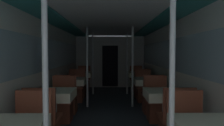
{
  "coord_description": "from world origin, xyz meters",
  "views": [
    {
      "loc": [
        0.02,
        -1.14,
        1.4
      ],
      "look_at": [
        0.05,
        3.2,
        1.2
      ],
      "focal_mm": 35.0,
      "sensor_mm": 36.0,
      "label": 1
    }
  ],
  "objects_px": {
    "dining_table_left_3": "(81,75)",
    "dining_table_left_1": "(54,96)",
    "chair_left_near_2": "(67,101)",
    "chair_left_far_2": "(76,92)",
    "chair_right_far_1": "(157,107)",
    "dining_table_left_2": "(72,82)",
    "support_pole_left_2": "(87,67)",
    "chair_right_near_2": "(152,101)",
    "chair_left_far_1": "(62,107)",
    "chair_right_far_3": "(136,83)",
    "support_pole_right_0": "(172,92)",
    "dining_table_right_1": "(165,96)",
    "support_pole_left_3": "(93,64)",
    "dining_table_right_3": "(139,75)",
    "chair_left_far_3": "(84,83)",
    "dining_table_right_2": "(148,82)",
    "support_pole_right_2": "(133,67)",
    "support_pole_left_0": "(45,92)",
    "chair_right_near_3": "(141,88)",
    "chair_right_far_2": "(144,92)",
    "support_pole_right_3": "(127,64)",
    "chair_left_near_3": "(79,88)"
  },
  "relations": [
    {
      "from": "dining_table_left_3",
      "to": "dining_table_left_1",
      "type": "bearing_deg",
      "value": -90.0
    },
    {
      "from": "chair_left_near_2",
      "to": "chair_left_far_2",
      "type": "xyz_separation_m",
      "value": [
        0.0,
        1.24,
        0.0
      ]
    },
    {
      "from": "chair_right_far_1",
      "to": "chair_left_far_2",
      "type": "bearing_deg",
      "value": -42.69
    },
    {
      "from": "chair_right_far_1",
      "to": "dining_table_left_1",
      "type": "bearing_deg",
      "value": 17.41
    },
    {
      "from": "dining_table_left_2",
      "to": "support_pole_left_2",
      "type": "height_order",
      "value": "support_pole_left_2"
    },
    {
      "from": "support_pole_left_2",
      "to": "chair_right_far_1",
      "type": "height_order",
      "value": "support_pole_left_2"
    },
    {
      "from": "chair_right_near_2",
      "to": "chair_left_far_1",
      "type": "bearing_deg",
      "value": -163.56
    },
    {
      "from": "chair_left_far_1",
      "to": "chair_right_near_2",
      "type": "xyz_separation_m",
      "value": [
        1.97,
        0.58,
        0.0
      ]
    },
    {
      "from": "support_pole_left_2",
      "to": "dining_table_left_3",
      "type": "relative_size",
      "value": 2.78
    },
    {
      "from": "chair_left_far_1",
      "to": "chair_right_far_3",
      "type": "bearing_deg",
      "value": -118.46
    },
    {
      "from": "chair_right_near_2",
      "to": "chair_right_far_3",
      "type": "xyz_separation_m",
      "value": [
        0.0,
        3.05,
        0.0
      ]
    },
    {
      "from": "support_pole_left_2",
      "to": "support_pole_right_0",
      "type": "relative_size",
      "value": 1.0
    },
    {
      "from": "dining_table_right_1",
      "to": "support_pole_left_3",
      "type": "bearing_deg",
      "value": 113.4
    },
    {
      "from": "support_pole_left_2",
      "to": "chair_right_far_1",
      "type": "relative_size",
      "value": 2.26
    },
    {
      "from": "chair_right_far_1",
      "to": "dining_table_right_1",
      "type": "bearing_deg",
      "value": 90.0
    },
    {
      "from": "dining_table_left_1",
      "to": "dining_table_right_1",
      "type": "relative_size",
      "value": 1.0
    },
    {
      "from": "support_pole_right_0",
      "to": "chair_right_far_1",
      "type": "xyz_separation_m",
      "value": [
        0.4,
        2.43,
        -0.76
      ]
    },
    {
      "from": "dining_table_left_2",
      "to": "chair_right_far_3",
      "type": "bearing_deg",
      "value": 51.02
    },
    {
      "from": "chair_right_far_3",
      "to": "dining_table_right_1",
      "type": "bearing_deg",
      "value": 90.0
    },
    {
      "from": "chair_right_far_1",
      "to": "chair_right_near_2",
      "type": "distance_m",
      "value": 0.58
    },
    {
      "from": "dining_table_left_1",
      "to": "chair_right_far_1",
      "type": "height_order",
      "value": "chair_right_far_1"
    },
    {
      "from": "dining_table_right_3",
      "to": "support_pole_left_2",
      "type": "bearing_deg",
      "value": -130.88
    },
    {
      "from": "chair_left_far_3",
      "to": "dining_table_right_2",
      "type": "xyz_separation_m",
      "value": [
        1.97,
        -2.43,
        0.36
      ]
    },
    {
      "from": "dining_table_left_3",
      "to": "support_pole_left_3",
      "type": "distance_m",
      "value": 0.56
    },
    {
      "from": "dining_table_left_3",
      "to": "support_pole_right_2",
      "type": "height_order",
      "value": "support_pole_right_2"
    },
    {
      "from": "support_pole_left_0",
      "to": "chair_right_near_2",
      "type": "relative_size",
      "value": 2.26
    },
    {
      "from": "chair_right_near_2",
      "to": "support_pole_left_2",
      "type": "bearing_deg",
      "value": 158.55
    },
    {
      "from": "support_pole_right_0",
      "to": "support_pole_right_2",
      "type": "xyz_separation_m",
      "value": [
        0.0,
        3.63,
        0.0
      ]
    },
    {
      "from": "dining_table_left_2",
      "to": "chair_right_far_1",
      "type": "distance_m",
      "value": 2.33
    },
    {
      "from": "chair_right_far_1",
      "to": "chair_right_near_2",
      "type": "xyz_separation_m",
      "value": [
        0.0,
        0.58,
        0.0
      ]
    },
    {
      "from": "chair_right_near_3",
      "to": "chair_left_far_1",
      "type": "bearing_deg",
      "value": -129.4
    },
    {
      "from": "support_pole_left_2",
      "to": "support_pole_right_0",
      "type": "xyz_separation_m",
      "value": [
        1.18,
        -3.63,
        0.0
      ]
    },
    {
      "from": "chair_left_far_3",
      "to": "chair_right_far_1",
      "type": "xyz_separation_m",
      "value": [
        1.97,
        -3.63,
        0.0
      ]
    },
    {
      "from": "chair_left_near_2",
      "to": "support_pole_left_3",
      "type": "bearing_deg",
      "value": 80.73
    },
    {
      "from": "chair_left_far_2",
      "to": "chair_right_far_2",
      "type": "xyz_separation_m",
      "value": [
        1.97,
        0.0,
        0.0
      ]
    },
    {
      "from": "dining_table_left_1",
      "to": "support_pole_right_2",
      "type": "bearing_deg",
      "value": 49.12
    },
    {
      "from": "dining_table_left_2",
      "to": "support_pole_right_0",
      "type": "distance_m",
      "value": 3.98
    },
    {
      "from": "support_pole_right_2",
      "to": "chair_right_far_3",
      "type": "distance_m",
      "value": 2.58
    },
    {
      "from": "dining_table_left_2",
      "to": "chair_left_near_2",
      "type": "distance_m",
      "value": 0.71
    },
    {
      "from": "dining_table_left_1",
      "to": "support_pole_left_3",
      "type": "relative_size",
      "value": 0.36
    },
    {
      "from": "support_pole_right_3",
      "to": "chair_right_far_3",
      "type": "bearing_deg",
      "value": 57.24
    },
    {
      "from": "chair_left_far_3",
      "to": "chair_right_far_1",
      "type": "height_order",
      "value": "same"
    },
    {
      "from": "support_pole_left_0",
      "to": "support_pole_right_3",
      "type": "xyz_separation_m",
      "value": [
        1.18,
        5.45,
        0.0
      ]
    },
    {
      "from": "dining_table_left_3",
      "to": "chair_right_far_3",
      "type": "relative_size",
      "value": 0.81
    },
    {
      "from": "chair_left_far_3",
      "to": "dining_table_right_3",
      "type": "relative_size",
      "value": 1.23
    },
    {
      "from": "dining_table_right_1",
      "to": "chair_right_far_1",
      "type": "xyz_separation_m",
      "value": [
        -0.0,
        0.62,
        -0.36
      ]
    },
    {
      "from": "dining_table_left_2",
      "to": "dining_table_right_2",
      "type": "bearing_deg",
      "value": 0.0
    },
    {
      "from": "dining_table_right_1",
      "to": "dining_table_right_3",
      "type": "height_order",
      "value": "same"
    },
    {
      "from": "chair_left_far_1",
      "to": "chair_left_far_3",
      "type": "relative_size",
      "value": 1.0
    },
    {
      "from": "chair_left_near_3",
      "to": "support_pole_left_3",
      "type": "height_order",
      "value": "support_pole_left_3"
    }
  ]
}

